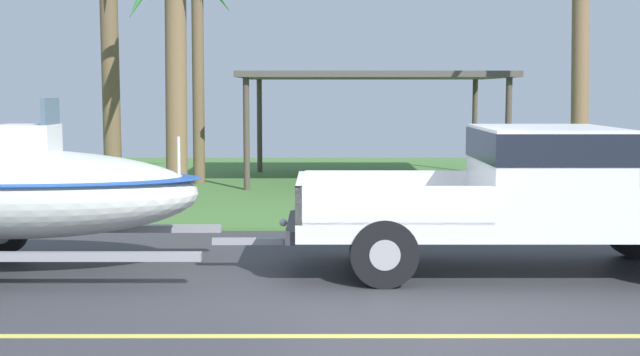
{
  "coord_description": "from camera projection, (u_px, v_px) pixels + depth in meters",
  "views": [
    {
      "loc": [
        -0.67,
        -9.3,
        2.29
      ],
      "look_at": [
        -0.68,
        2.0,
        1.08
      ],
      "focal_mm": 46.36,
      "sensor_mm": 36.0,
      "label": 1
    }
  ],
  "objects": [
    {
      "name": "ground",
      "position": [
        352.0,
        197.0,
        17.83
      ],
      "size": [
        36.0,
        22.0,
        0.11
      ],
      "color": "#38383D"
    },
    {
      "name": "pickup_truck_towing",
      "position": [
        542.0,
        191.0,
        10.39
      ],
      "size": [
        5.69,
        1.99,
        1.83
      ],
      "color": "silver",
      "rests_on": "ground"
    },
    {
      "name": "carport_awning",
      "position": [
        373.0,
        78.0,
        20.28
      ],
      "size": [
        6.35,
        4.51,
        2.71
      ],
      "color": "#4C4238",
      "rests_on": "ground"
    },
    {
      "name": "boat_on_trailer",
      "position": [
        10.0,
        193.0,
        10.39
      ],
      "size": [
        6.11,
        2.28,
        2.19
      ],
      "color": "gray",
      "rests_on": "ground"
    }
  ]
}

